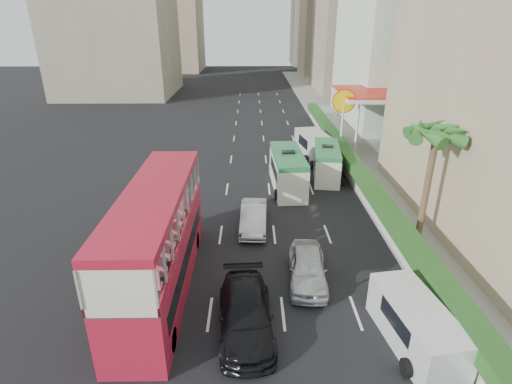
{
  "coord_description": "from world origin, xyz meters",
  "views": [
    {
      "loc": [
        -1.76,
        -15.87,
        11.79
      ],
      "look_at": [
        -1.5,
        4.0,
        3.2
      ],
      "focal_mm": 28.0,
      "sensor_mm": 36.0,
      "label": 1
    }
  ],
  "objects_px": {
    "van_asset": "(287,180)",
    "palm_tree": "(427,188)",
    "double_decker_bus": "(159,241)",
    "shell_station": "(370,119)",
    "panel_van_far": "(314,146)",
    "panel_van_near": "(416,325)",
    "minibus_near": "(288,171)",
    "car_silver_lane_b": "(307,281)",
    "car_silver_lane_a": "(254,228)",
    "car_black": "(246,329)",
    "minibus_far": "(326,162)"
  },
  "relations": [
    {
      "from": "minibus_near",
      "to": "double_decker_bus",
      "type": "bearing_deg",
      "value": -122.78
    },
    {
      "from": "car_black",
      "to": "shell_station",
      "type": "height_order",
      "value": "shell_station"
    },
    {
      "from": "double_decker_bus",
      "to": "van_asset",
      "type": "height_order",
      "value": "double_decker_bus"
    },
    {
      "from": "car_silver_lane_b",
      "to": "palm_tree",
      "type": "xyz_separation_m",
      "value": [
        6.84,
        3.62,
        3.38
      ]
    },
    {
      "from": "car_silver_lane_a",
      "to": "van_asset",
      "type": "height_order",
      "value": "car_silver_lane_a"
    },
    {
      "from": "double_decker_bus",
      "to": "panel_van_far",
      "type": "bearing_deg",
      "value": 62.66
    },
    {
      "from": "car_silver_lane_b",
      "to": "shell_station",
      "type": "height_order",
      "value": "shell_station"
    },
    {
      "from": "car_silver_lane_b",
      "to": "shell_station",
      "type": "distance_m",
      "value": 24.52
    },
    {
      "from": "minibus_near",
      "to": "van_asset",
      "type": "bearing_deg",
      "value": 82.2
    },
    {
      "from": "minibus_near",
      "to": "panel_van_far",
      "type": "relative_size",
      "value": 1.14
    },
    {
      "from": "panel_van_far",
      "to": "shell_station",
      "type": "bearing_deg",
      "value": 20.05
    },
    {
      "from": "double_decker_bus",
      "to": "shell_station",
      "type": "bearing_deg",
      "value": 55.18
    },
    {
      "from": "double_decker_bus",
      "to": "minibus_near",
      "type": "height_order",
      "value": "double_decker_bus"
    },
    {
      "from": "minibus_near",
      "to": "minibus_far",
      "type": "distance_m",
      "value": 4.1
    },
    {
      "from": "minibus_near",
      "to": "palm_tree",
      "type": "bearing_deg",
      "value": -52.83
    },
    {
      "from": "car_silver_lane_a",
      "to": "car_black",
      "type": "height_order",
      "value": "car_black"
    },
    {
      "from": "car_silver_lane_b",
      "to": "shell_station",
      "type": "bearing_deg",
      "value": 72.44
    },
    {
      "from": "minibus_near",
      "to": "shell_station",
      "type": "height_order",
      "value": "shell_station"
    },
    {
      "from": "car_silver_lane_b",
      "to": "panel_van_near",
      "type": "height_order",
      "value": "panel_van_near"
    },
    {
      "from": "car_black",
      "to": "minibus_far",
      "type": "distance_m",
      "value": 18.58
    },
    {
      "from": "minibus_near",
      "to": "panel_van_far",
      "type": "distance_m",
      "value": 8.02
    },
    {
      "from": "car_black",
      "to": "double_decker_bus",
      "type": "bearing_deg",
      "value": 140.52
    },
    {
      "from": "panel_van_near",
      "to": "panel_van_far",
      "type": "bearing_deg",
      "value": 82.37
    },
    {
      "from": "car_silver_lane_b",
      "to": "van_asset",
      "type": "xyz_separation_m",
      "value": [
        0.17,
        13.38,
        0.0
      ]
    },
    {
      "from": "minibus_near",
      "to": "panel_van_far",
      "type": "xyz_separation_m",
      "value": [
        3.11,
        7.39,
        -0.29
      ]
    },
    {
      "from": "car_silver_lane_b",
      "to": "panel_van_far",
      "type": "bearing_deg",
      "value": 84.93
    },
    {
      "from": "car_silver_lane_a",
      "to": "shell_station",
      "type": "relative_size",
      "value": 0.55
    },
    {
      "from": "car_black",
      "to": "shell_station",
      "type": "relative_size",
      "value": 0.67
    },
    {
      "from": "minibus_near",
      "to": "minibus_far",
      "type": "relative_size",
      "value": 1.11
    },
    {
      "from": "palm_tree",
      "to": "panel_van_far",
      "type": "bearing_deg",
      "value": 103.45
    },
    {
      "from": "double_decker_bus",
      "to": "car_silver_lane_b",
      "type": "height_order",
      "value": "double_decker_bus"
    },
    {
      "from": "minibus_near",
      "to": "palm_tree",
      "type": "relative_size",
      "value": 0.99
    },
    {
      "from": "panel_van_far",
      "to": "palm_tree",
      "type": "height_order",
      "value": "palm_tree"
    },
    {
      "from": "car_black",
      "to": "shell_station",
      "type": "bearing_deg",
      "value": 61.83
    },
    {
      "from": "panel_van_near",
      "to": "car_silver_lane_a",
      "type": "bearing_deg",
      "value": 113.79
    },
    {
      "from": "palm_tree",
      "to": "double_decker_bus",
      "type": "bearing_deg",
      "value": -163.84
    },
    {
      "from": "panel_van_near",
      "to": "panel_van_far",
      "type": "distance_m",
      "value": 23.37
    },
    {
      "from": "car_silver_lane_b",
      "to": "minibus_near",
      "type": "xyz_separation_m",
      "value": [
        0.03,
        11.74,
        1.4
      ]
    },
    {
      "from": "car_silver_lane_a",
      "to": "minibus_near",
      "type": "relative_size",
      "value": 0.7
    },
    {
      "from": "car_black",
      "to": "panel_van_far",
      "type": "relative_size",
      "value": 0.97
    },
    {
      "from": "palm_tree",
      "to": "shell_station",
      "type": "relative_size",
      "value": 0.8
    },
    {
      "from": "double_decker_bus",
      "to": "palm_tree",
      "type": "height_order",
      "value": "palm_tree"
    },
    {
      "from": "car_silver_lane_a",
      "to": "panel_van_near",
      "type": "xyz_separation_m",
      "value": [
        6.21,
        -9.69,
        0.93
      ]
    },
    {
      "from": "car_black",
      "to": "van_asset",
      "type": "height_order",
      "value": "car_black"
    },
    {
      "from": "van_asset",
      "to": "palm_tree",
      "type": "xyz_separation_m",
      "value": [
        6.68,
        -9.76,
        3.38
      ]
    },
    {
      "from": "car_black",
      "to": "panel_van_near",
      "type": "xyz_separation_m",
      "value": [
        6.59,
        -0.93,
        0.93
      ]
    },
    {
      "from": "panel_van_near",
      "to": "palm_tree",
      "type": "distance_m",
      "value": 8.83
    },
    {
      "from": "double_decker_bus",
      "to": "palm_tree",
      "type": "distance_m",
      "value": 14.39
    },
    {
      "from": "panel_van_near",
      "to": "panel_van_far",
      "type": "xyz_separation_m",
      "value": [
        -0.49,
        23.36,
        0.18
      ]
    },
    {
      "from": "car_silver_lane_b",
      "to": "van_asset",
      "type": "relative_size",
      "value": 0.96
    }
  ]
}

